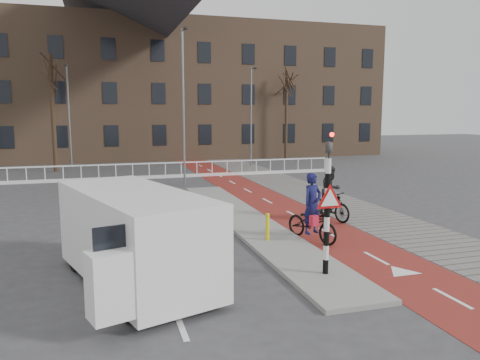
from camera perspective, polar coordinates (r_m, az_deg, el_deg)
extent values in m
plane|color=#38383A|center=(14.07, 8.81, -8.78)|extent=(120.00, 120.00, 0.00)
cube|color=maroon|center=(23.66, 1.68, -1.68)|extent=(2.50, 60.00, 0.01)
cube|color=slate|center=(24.68, 7.86, -1.34)|extent=(3.00, 60.00, 0.01)
cube|color=gray|center=(17.39, 1.02, -5.15)|extent=(1.80, 16.00, 0.12)
cylinder|color=black|center=(11.68, 10.54, -4.44)|extent=(0.14, 0.14, 2.88)
imported|color=black|center=(11.42, 10.79, 4.60)|extent=(0.13, 0.16, 0.80)
cylinder|color=#FF0C05|center=(11.29, 11.14, 5.46)|extent=(0.11, 0.02, 0.11)
cylinder|color=yellow|center=(14.73, 3.38, -5.72)|extent=(0.12, 0.12, 0.85)
imported|color=black|center=(15.21, 8.77, -5.25)|extent=(1.42, 2.26, 1.12)
imported|color=#131443|center=(15.07, 8.82, -2.83)|extent=(0.83, 0.68, 1.95)
cube|color=#BA1A31|center=(14.62, 9.00, -4.91)|extent=(0.30, 0.25, 0.32)
imported|color=black|center=(18.12, 10.97, -3.02)|extent=(1.12, 2.03, 1.18)
imported|color=black|center=(18.01, 11.02, -1.23)|extent=(1.06, 0.94, 1.84)
cube|color=white|center=(11.46, -12.70, -6.55)|extent=(3.64, 5.66, 2.11)
cube|color=#1B7B2D|center=(11.47, -18.03, -7.26)|extent=(1.07, 3.21, 0.55)
cube|color=#1B7B2D|center=(11.60, -7.40, -6.74)|extent=(1.07, 3.21, 0.55)
cube|color=black|center=(9.15, -11.74, -7.70)|extent=(1.82, 0.64, 0.90)
cylinder|color=black|center=(9.83, -13.45, -14.30)|extent=(0.48, 0.78, 0.74)
cylinder|color=black|center=(10.55, -4.14, -12.48)|extent=(0.48, 0.78, 0.74)
cylinder|color=black|center=(13.06, -19.29, -8.82)|extent=(0.48, 0.78, 0.74)
cylinder|color=black|center=(13.61, -11.94, -7.83)|extent=(0.48, 0.78, 0.74)
cube|color=silver|center=(29.29, -14.94, 1.84)|extent=(28.00, 0.08, 0.08)
cube|color=silver|center=(29.40, -14.87, 0.19)|extent=(28.00, 0.10, 0.20)
cube|color=#7F6047|center=(44.24, -13.21, 10.55)|extent=(46.00, 10.00, 12.00)
cylinder|color=black|center=(34.59, -21.84, 7.52)|extent=(0.30, 0.30, 7.98)
cylinder|color=black|center=(41.10, 5.66, 7.91)|extent=(0.25, 0.25, 7.70)
cylinder|color=slate|center=(26.29, -6.90, 8.61)|extent=(0.12, 0.12, 8.55)
cylinder|color=slate|center=(35.59, -20.09, 7.15)|extent=(0.12, 0.12, 7.39)
cylinder|color=slate|center=(35.46, 1.37, 7.63)|extent=(0.12, 0.12, 7.37)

